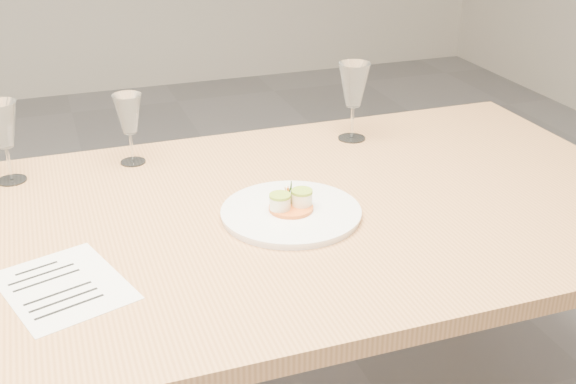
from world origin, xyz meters
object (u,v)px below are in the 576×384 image
object	(u,v)px
recipe_sheet	(64,286)
dinner_plate	(291,211)
wine_glass_3	(354,86)
dining_table	(144,258)
wine_glass_1	(2,127)
wine_glass_2	(128,116)

from	to	relation	value
recipe_sheet	dinner_plate	bearing A→B (deg)	-3.58
wine_glass_3	dining_table	bearing A→B (deg)	-151.74
dining_table	wine_glass_1	world-z (taller)	wine_glass_1
dining_table	wine_glass_3	size ratio (longest dim) A/B	11.11
dinner_plate	wine_glass_1	bearing A→B (deg)	145.09
dining_table	recipe_sheet	bearing A→B (deg)	-135.23
dinner_plate	wine_glass_1	xyz separation A→B (m)	(-0.58, 0.40, 0.13)
dining_table	wine_glass_1	distance (m)	0.49
recipe_sheet	wine_glass_1	bearing A→B (deg)	81.24
dinner_plate	recipe_sheet	bearing A→B (deg)	-165.61
dinner_plate	wine_glass_3	world-z (taller)	wine_glass_3
dining_table	wine_glass_2	size ratio (longest dim) A/B	13.11
dinner_plate	wine_glass_2	bearing A→B (deg)	123.95
dining_table	wine_glass_2	xyz separation A→B (m)	(0.04, 0.38, 0.20)
dinner_plate	wine_glass_1	distance (m)	0.72
wine_glass_1	dining_table	bearing A→B (deg)	-54.55
wine_glass_1	wine_glass_2	distance (m)	0.30
wine_glass_1	wine_glass_2	bearing A→B (deg)	3.20
dinner_plate	dining_table	bearing A→B (deg)	172.37
dining_table	dinner_plate	size ratio (longest dim) A/B	7.74
wine_glass_2	wine_glass_3	bearing A→B (deg)	-3.13
recipe_sheet	wine_glass_3	world-z (taller)	wine_glass_3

